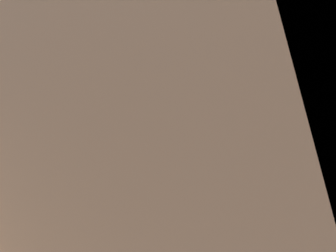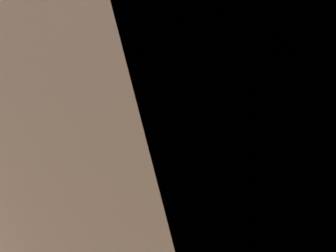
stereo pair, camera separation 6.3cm
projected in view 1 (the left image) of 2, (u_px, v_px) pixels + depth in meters
name	position (u px, v px, depth m)	size (l,w,h in m)	color
ground	(187.00, 148.00, 4.85)	(12.00, 12.00, 0.00)	olive
couch	(163.00, 186.00, 2.88)	(2.00, 1.11, 1.00)	silver
armchair	(197.00, 145.00, 3.97)	(0.75, 0.77, 0.87)	tan
side_table	(304.00, 180.00, 2.93)	(0.64, 0.64, 0.55)	black
table_lamp	(318.00, 137.00, 2.69)	(0.30, 0.30, 0.50)	orange
small_vase	(298.00, 153.00, 3.02)	(0.10, 0.10, 0.13)	#1E1447
book_stack_shelf	(302.00, 194.00, 2.98)	(0.24, 0.22, 0.07)	#338C4C
laptop_desk	(114.00, 137.00, 4.14)	(0.56, 0.44, 0.48)	olive
laptop	(112.00, 131.00, 4.08)	(0.37, 0.32, 0.21)	silver
tv_cabinet	(10.00, 122.00, 4.36)	(1.10, 0.56, 1.10)	black
television	(7.00, 118.00, 4.32)	(0.64, 0.41, 0.48)	black
wicker_hamper	(174.00, 129.00, 5.18)	(0.45, 0.45, 0.48)	brown
book_stack_hamper	(174.00, 115.00, 5.10)	(0.27, 0.21, 0.07)	#338C4C
yellow_mug	(171.00, 110.00, 5.08)	(0.08, 0.08, 0.10)	yellow
ottoman	(158.00, 117.00, 5.74)	(0.40, 0.40, 0.36)	#AD8442
circular_rug	(128.00, 147.00, 4.91)	(1.12, 1.12, 0.01)	beige
pet_bowl_steel	(127.00, 121.00, 6.50)	(0.20, 0.20, 0.05)	silver
pet_bowl_teal	(119.00, 120.00, 6.65)	(0.20, 0.20, 0.05)	teal
potted_plant	(63.00, 115.00, 5.81)	(0.34, 0.34, 0.55)	brown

